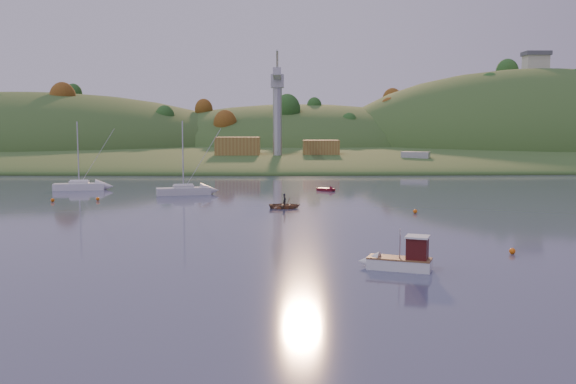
{
  "coord_description": "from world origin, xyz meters",
  "views": [
    {
      "loc": [
        2.75,
        -38.79,
        10.47
      ],
      "look_at": [
        3.59,
        33.26,
        2.81
      ],
      "focal_mm": 40.0,
      "sensor_mm": 36.0,
      "label": 1
    }
  ],
  "objects_px": {
    "sailboat_far": "(183,190)",
    "canoe": "(285,205)",
    "red_tender": "(329,190)",
    "fishing_boat": "(395,259)",
    "sailboat_near": "(79,186)"
  },
  "relations": [
    {
      "from": "sailboat_near",
      "to": "sailboat_far",
      "type": "distance_m",
      "value": 19.03
    },
    {
      "from": "fishing_boat",
      "to": "red_tender",
      "type": "relative_size",
      "value": 1.7
    },
    {
      "from": "sailboat_near",
      "to": "canoe",
      "type": "distance_m",
      "value": 39.66
    },
    {
      "from": "red_tender",
      "to": "fishing_boat",
      "type": "bearing_deg",
      "value": -55.22
    },
    {
      "from": "sailboat_far",
      "to": "sailboat_near",
      "type": "bearing_deg",
      "value": 143.3
    },
    {
      "from": "fishing_boat",
      "to": "sailboat_far",
      "type": "relative_size",
      "value": 0.51
    },
    {
      "from": "canoe",
      "to": "red_tender",
      "type": "height_order",
      "value": "canoe"
    },
    {
      "from": "sailboat_near",
      "to": "sailboat_far",
      "type": "height_order",
      "value": "sailboat_far"
    },
    {
      "from": "sailboat_near",
      "to": "red_tender",
      "type": "relative_size",
      "value": 3.32
    },
    {
      "from": "sailboat_near",
      "to": "red_tender",
      "type": "xyz_separation_m",
      "value": [
        39.65,
        -1.96,
        -0.48
      ]
    },
    {
      "from": "fishing_boat",
      "to": "canoe",
      "type": "bearing_deg",
      "value": -56.55
    },
    {
      "from": "sailboat_near",
      "to": "sailboat_far",
      "type": "bearing_deg",
      "value": -31.49
    },
    {
      "from": "fishing_boat",
      "to": "canoe",
      "type": "xyz_separation_m",
      "value": [
        -7.74,
        33.67,
        -0.35
      ]
    },
    {
      "from": "fishing_boat",
      "to": "sailboat_far",
      "type": "height_order",
      "value": "sailboat_far"
    },
    {
      "from": "sailboat_far",
      "to": "canoe",
      "type": "height_order",
      "value": "sailboat_far"
    }
  ]
}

